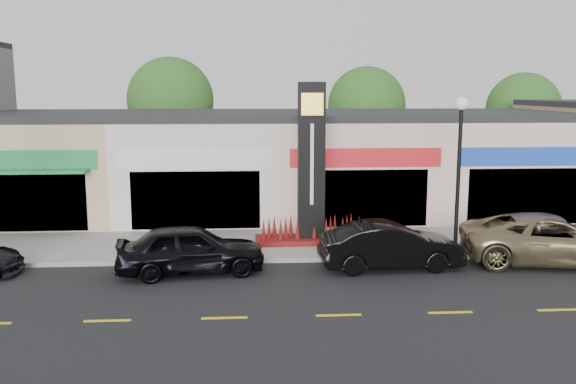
{
  "coord_description": "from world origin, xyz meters",
  "views": [
    {
      "loc": [
        0.67,
        -18.16,
        5.88
      ],
      "look_at": [
        2.12,
        4.0,
        2.13
      ],
      "focal_mm": 38.0,
      "sensor_mm": 36.0,
      "label": 1
    }
  ],
  "objects_px": {
    "lamp_east_near": "(459,159)",
    "car_black_sedan": "(191,249)",
    "car_black_conv": "(390,246)",
    "pylon_sign": "(311,187)",
    "car_gold_suv": "(552,239)"
  },
  "relations": [
    {
      "from": "lamp_east_near",
      "to": "car_black_sedan",
      "type": "height_order",
      "value": "lamp_east_near"
    },
    {
      "from": "lamp_east_near",
      "to": "pylon_sign",
      "type": "distance_m",
      "value": 5.42
    },
    {
      "from": "lamp_east_near",
      "to": "pylon_sign",
      "type": "relative_size",
      "value": 0.91
    },
    {
      "from": "pylon_sign",
      "to": "car_gold_suv",
      "type": "bearing_deg",
      "value": -19.38
    },
    {
      "from": "lamp_east_near",
      "to": "car_gold_suv",
      "type": "height_order",
      "value": "lamp_east_near"
    },
    {
      "from": "car_black_conv",
      "to": "pylon_sign",
      "type": "bearing_deg",
      "value": 34.19
    },
    {
      "from": "car_gold_suv",
      "to": "car_black_sedan",
      "type": "bearing_deg",
      "value": 101.64
    },
    {
      "from": "car_gold_suv",
      "to": "lamp_east_near",
      "type": "bearing_deg",
      "value": 79.48
    },
    {
      "from": "car_black_sedan",
      "to": "lamp_east_near",
      "type": "bearing_deg",
      "value": -89.2
    },
    {
      "from": "lamp_east_near",
      "to": "pylon_sign",
      "type": "height_order",
      "value": "pylon_sign"
    },
    {
      "from": "pylon_sign",
      "to": "car_black_conv",
      "type": "distance_m",
      "value": 4.12
    },
    {
      "from": "car_black_sedan",
      "to": "car_black_conv",
      "type": "height_order",
      "value": "car_black_sedan"
    },
    {
      "from": "car_black_sedan",
      "to": "car_gold_suv",
      "type": "distance_m",
      "value": 12.19
    },
    {
      "from": "car_black_conv",
      "to": "car_black_sedan",
      "type": "bearing_deg",
      "value": 87.9
    },
    {
      "from": "pylon_sign",
      "to": "car_black_sedan",
      "type": "xyz_separation_m",
      "value": [
        -4.21,
        -3.18,
        -1.47
      ]
    }
  ]
}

